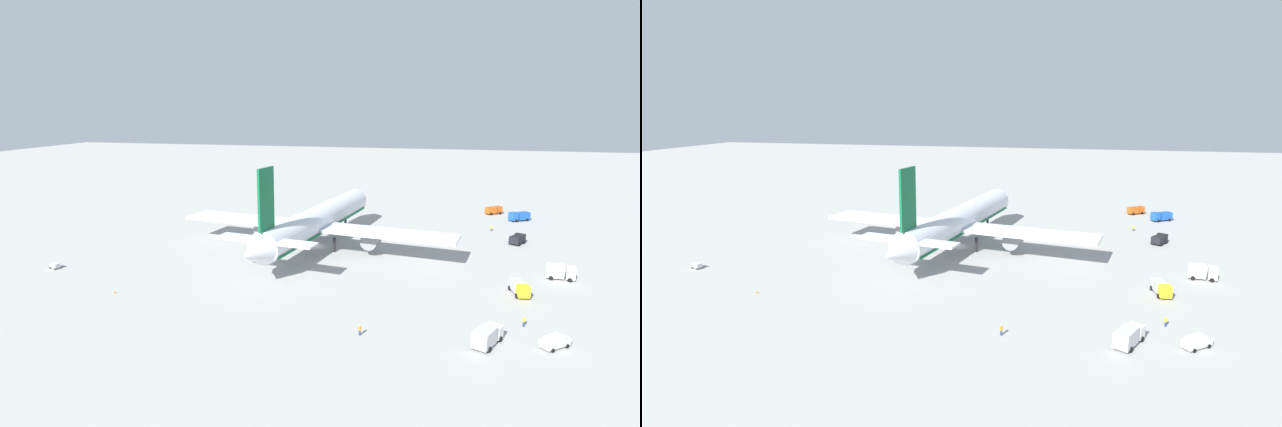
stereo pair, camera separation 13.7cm
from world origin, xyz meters
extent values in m
plane|color=#9E9E99|center=(0.00, 0.00, 0.00)|extent=(600.00, 600.00, 0.00)
cylinder|color=silver|center=(0.00, 0.00, 7.05)|extent=(57.71, 16.23, 6.93)
cone|color=silver|center=(31.02, -5.15, 7.05)|extent=(6.58, 7.61, 6.79)
cone|color=silver|center=(-31.70, 5.26, 7.05)|extent=(7.91, 7.63, 6.58)
cube|color=#0C5933|center=(-26.31, 4.37, 16.85)|extent=(6.00, 1.48, 12.67)
cube|color=silver|center=(-25.84, 10.26, 8.43)|extent=(5.93, 10.30, 0.36)
cube|color=silver|center=(-27.77, -1.36, 8.43)|extent=(5.93, 10.30, 0.36)
cube|color=silver|center=(0.31, 19.39, 6.01)|extent=(14.03, 32.48, 0.70)
cylinder|color=slate|center=(0.53, 14.58, 3.80)|extent=(5.49, 4.47, 3.71)
cube|color=silver|center=(-5.97, -18.45, 6.01)|extent=(14.03, 32.48, 0.70)
cylinder|color=slate|center=(-4.21, -13.97, 3.66)|extent=(5.32, 4.72, 4.00)
cylinder|color=black|center=(19.80, -3.29, 1.79)|extent=(0.70, 0.70, 3.58)
cylinder|color=black|center=(-1.93, 5.86, 1.79)|extent=(0.70, 0.70, 3.58)
cylinder|color=black|center=(-3.72, -4.92, 1.79)|extent=(0.70, 0.70, 3.58)
cube|color=#0C5933|center=(0.00, 0.00, 5.14)|extent=(55.39, 15.51, 0.50)
cube|color=white|center=(-44.26, -38.46, 1.38)|extent=(2.90, 3.05, 1.87)
cube|color=#B2B2B7|center=(-47.59, -36.84, 1.67)|extent=(4.87, 4.01, 2.45)
cube|color=black|center=(-43.61, -38.77, 1.85)|extent=(0.95, 1.84, 0.82)
cylinder|color=black|center=(-43.92, -37.29, 0.45)|extent=(0.94, 0.66, 0.90)
cylinder|color=black|center=(-44.97, -39.44, 0.45)|extent=(0.94, 0.66, 0.90)
cylinder|color=black|center=(-47.86, -35.37, 0.45)|extent=(0.94, 0.66, 0.90)
cylinder|color=black|center=(-48.91, -37.52, 0.45)|extent=(0.94, 0.66, 0.90)
cube|color=#BF4C14|center=(52.20, -48.52, 1.48)|extent=(2.65, 2.56, 2.05)
cube|color=#BF4C14|center=(50.48, -46.04, 1.44)|extent=(3.68, 4.03, 1.98)
cube|color=black|center=(52.54, -49.00, 1.99)|extent=(1.47, 1.06, 0.90)
cylinder|color=black|center=(52.96, -47.79, 0.45)|extent=(0.76, 0.91, 0.90)
cylinder|color=black|center=(51.26, -48.97, 0.45)|extent=(0.76, 0.91, 0.90)
cylinder|color=black|center=(50.91, -44.85, 0.45)|extent=(0.76, 0.91, 0.90)
cylinder|color=black|center=(49.21, -46.04, 0.45)|extent=(0.76, 0.91, 0.90)
cube|color=white|center=(-12.55, -56.32, 1.64)|extent=(2.65, 1.95, 2.38)
cube|color=white|center=(-12.18, -53.36, 1.72)|extent=(2.86, 3.71, 2.55)
cube|color=black|center=(-12.62, -56.90, 2.24)|extent=(2.06, 0.33, 1.05)
cylinder|color=black|center=(-11.31, -56.31, 0.45)|extent=(0.41, 0.93, 0.90)
cylinder|color=black|center=(-13.75, -56.01, 0.45)|extent=(0.41, 0.93, 0.90)
cylinder|color=black|center=(-10.87, -52.79, 0.45)|extent=(0.41, 0.93, 0.90)
cylinder|color=black|center=(-13.31, -52.49, 0.45)|extent=(0.41, 0.93, 0.90)
cube|color=yellow|center=(-25.57, -45.32, 1.53)|extent=(2.32, 2.43, 2.17)
cube|color=#B2B2B7|center=(-22.08, -44.68, 1.40)|extent=(4.39, 2.81, 1.89)
cube|color=black|center=(-26.24, -45.45, 2.08)|extent=(0.40, 1.76, 0.95)
cylinder|color=black|center=(-25.18, -46.33, 0.45)|extent=(0.94, 0.46, 0.90)
cylinder|color=black|center=(-25.56, -44.25, 0.45)|extent=(0.94, 0.46, 0.90)
cylinder|color=black|center=(-21.04, -45.56, 0.45)|extent=(0.94, 0.46, 0.90)
cylinder|color=black|center=(-21.43, -43.49, 0.45)|extent=(0.94, 0.46, 0.90)
cube|color=black|center=(15.61, -50.34, 1.46)|extent=(2.50, 2.86, 2.02)
cube|color=black|center=(13.41, -49.01, 1.34)|extent=(3.81, 3.65, 1.77)
cube|color=black|center=(16.04, -50.59, 1.97)|extent=(1.14, 1.82, 0.89)
cylinder|color=black|center=(16.13, -49.20, 0.45)|extent=(0.93, 0.72, 0.90)
cylinder|color=black|center=(14.85, -51.32, 0.45)|extent=(0.93, 0.72, 0.90)
cylinder|color=black|center=(13.51, -47.63, 0.45)|extent=(0.93, 0.72, 0.90)
cylinder|color=black|center=(12.24, -49.75, 0.45)|extent=(0.93, 0.72, 0.90)
cube|color=#194CA5|center=(41.29, -51.80, 1.63)|extent=(3.10, 2.98, 2.35)
cube|color=#194CA5|center=(43.27, -54.74, 1.55)|extent=(4.27, 4.72, 2.19)
cube|color=black|center=(40.91, -51.23, 2.22)|extent=(1.73, 1.20, 1.04)
cylinder|color=black|center=(40.40, -52.64, 0.45)|extent=(0.75, 0.91, 0.90)
cylinder|color=black|center=(42.40, -51.29, 0.45)|extent=(0.75, 0.91, 0.90)
cylinder|color=black|center=(42.74, -56.12, 0.45)|extent=(0.75, 0.91, 0.90)
cylinder|color=black|center=(44.74, -54.78, 0.45)|extent=(0.75, 0.91, 0.90)
cube|color=silver|center=(-45.06, -47.13, 0.87)|extent=(4.46, 4.81, 1.10)
cube|color=silver|center=(-45.21, -46.95, 1.70)|extent=(3.22, 3.39, 0.55)
cylinder|color=black|center=(-43.35, -47.73, 0.32)|extent=(0.58, 0.63, 0.64)
cylinder|color=black|center=(-44.77, -48.92, 0.32)|extent=(0.58, 0.63, 0.64)
cylinder|color=black|center=(-45.36, -45.34, 0.32)|extent=(0.58, 0.63, 0.64)
cylinder|color=black|center=(-46.77, -46.53, 0.32)|extent=(0.58, 0.63, 0.64)
cube|color=gray|center=(-30.57, 52.22, 0.28)|extent=(1.95, 2.53, 0.15)
cylinder|color=#333338|center=(-30.96, 50.86, 0.28)|extent=(0.24, 0.60, 0.08)
cube|color=silver|center=(-30.57, 52.22, 0.76)|extent=(1.72, 2.14, 0.82)
cylinder|color=black|center=(-30.13, 51.21, 0.20)|extent=(0.22, 0.42, 0.40)
cylinder|color=black|center=(-31.48, 51.59, 0.20)|extent=(0.22, 0.42, 0.40)
cylinder|color=black|center=(-29.67, 52.84, 0.20)|extent=(0.22, 0.42, 0.40)
cylinder|color=black|center=(-31.02, 53.22, 0.20)|extent=(0.22, 0.42, 0.40)
cylinder|color=navy|center=(-47.71, -18.26, 0.43)|extent=(0.45, 0.45, 0.85)
cylinder|color=orange|center=(-47.71, -18.26, 1.17)|extent=(0.56, 0.56, 0.64)
sphere|color=beige|center=(-47.71, -18.26, 1.61)|extent=(0.23, 0.23, 0.23)
cylinder|color=#3F3F47|center=(27.07, -44.18, 0.43)|extent=(0.45, 0.45, 0.87)
cylinder|color=yellow|center=(27.07, -44.18, 1.19)|extent=(0.57, 0.57, 0.65)
sphere|color=tan|center=(27.07, -44.18, 1.64)|extent=(0.24, 0.24, 0.24)
cylinder|color=navy|center=(-38.34, -43.70, 0.44)|extent=(0.44, 0.44, 0.87)
cylinder|color=#B2F219|center=(-38.34, -43.70, 1.20)|extent=(0.54, 0.54, 0.65)
sphere|color=tan|center=(-38.34, -43.70, 1.64)|extent=(0.24, 0.24, 0.24)
cone|color=orange|center=(23.33, 40.19, 0.28)|extent=(0.36, 0.36, 0.55)
cone|color=orange|center=(-40.82, 30.16, 0.28)|extent=(0.36, 0.36, 0.55)
camera|label=1|loc=(-120.73, -29.35, 35.42)|focal=28.49mm
camera|label=2|loc=(-120.70, -29.49, 35.42)|focal=28.49mm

